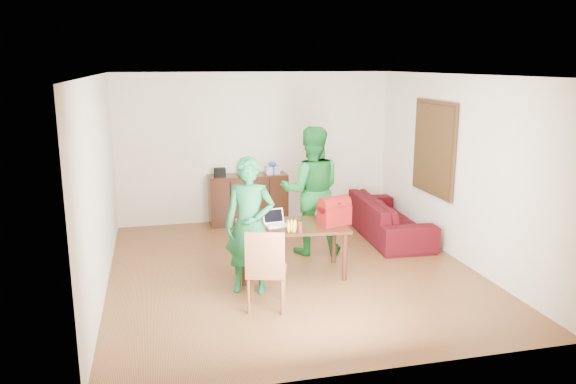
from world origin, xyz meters
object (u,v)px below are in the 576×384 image
object	(u,v)px
person_far	(311,191)
laptop	(277,223)
sofa	(388,217)
bottle	(300,226)
chair	(267,285)
person_near	(250,226)
red_bag	(334,214)
table	(291,231)

from	to	relation	value
person_far	laptop	bearing A→B (deg)	59.65
laptop	sofa	bearing A→B (deg)	22.85
bottle	chair	bearing A→B (deg)	-130.88
person_near	person_far	world-z (taller)	person_far
person_near	sofa	distance (m)	3.23
red_bag	laptop	bearing A→B (deg)	154.50
bottle	sofa	distance (m)	2.62
table	person_far	bearing A→B (deg)	64.12
table	person_far	xyz separation A→B (m)	(0.51, 0.82, 0.35)
sofa	red_bag	bearing A→B (deg)	138.43
table	sofa	world-z (taller)	table
sofa	bottle	bearing A→B (deg)	133.48
table	red_bag	distance (m)	0.63
person_far	red_bag	distance (m)	0.96
table	red_bag	bearing A→B (deg)	-6.76
table	sofa	size ratio (longest dim) A/B	0.71
chair	sofa	distance (m)	3.47
person_far	bottle	xyz separation A→B (m)	(-0.48, -1.18, -0.19)
table	chair	world-z (taller)	chair
person_near	laptop	world-z (taller)	person_near
bottle	sofa	world-z (taller)	bottle
person_near	red_bag	distance (m)	1.26
chair	person_near	size ratio (longest dim) A/B	0.58
laptop	sofa	distance (m)	2.60
table	laptop	world-z (taller)	laptop
person_near	sofa	world-z (taller)	person_near
bottle	laptop	bearing A→B (deg)	123.62
table	person_near	xyz separation A→B (m)	(-0.65, -0.46, 0.25)
person_far	laptop	size ratio (longest dim) A/B	6.10
bottle	person_far	bearing A→B (deg)	67.80
chair	red_bag	world-z (taller)	red_bag
chair	person_near	distance (m)	0.82
person_near	person_far	size ratio (longest dim) A/B	0.89
red_bag	sofa	xyz separation A→B (m)	(1.42, 1.45, -0.53)
chair	sofa	xyz separation A→B (m)	(2.55, 2.35, 0.03)
person_near	sofa	xyz separation A→B (m)	(2.64, 1.78, -0.54)
chair	red_bag	bearing A→B (deg)	55.26
person_near	laptop	size ratio (longest dim) A/B	5.44
chair	bottle	world-z (taller)	chair
person_far	sofa	bearing A→B (deg)	-150.90
chair	bottle	size ratio (longest dim) A/B	6.11
table	person_near	bearing A→B (deg)	-139.03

